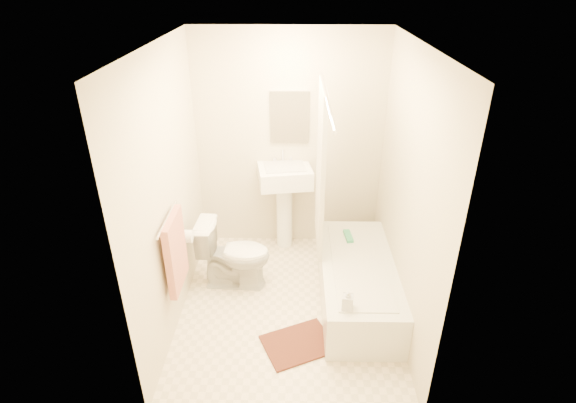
{
  "coord_description": "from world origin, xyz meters",
  "views": [
    {
      "loc": [
        0.06,
        -3.35,
        2.9
      ],
      "look_at": [
        0.0,
        0.25,
        1.0
      ],
      "focal_mm": 28.0,
      "sensor_mm": 36.0,
      "label": 1
    }
  ],
  "objects_px": {
    "bathtub": "(357,282)",
    "soap_bottle": "(348,299)",
    "toilet": "(234,254)",
    "sink": "(285,204)",
    "bath_mat": "(298,344)"
  },
  "relations": [
    {
      "from": "bathtub",
      "to": "soap_bottle",
      "type": "bearing_deg",
      "value": -105.22
    },
    {
      "from": "toilet",
      "to": "sink",
      "type": "height_order",
      "value": "sink"
    },
    {
      "from": "toilet",
      "to": "soap_bottle",
      "type": "relative_size",
      "value": 3.74
    },
    {
      "from": "soap_bottle",
      "to": "sink",
      "type": "bearing_deg",
      "value": 108.77
    },
    {
      "from": "toilet",
      "to": "bath_mat",
      "type": "bearing_deg",
      "value": -140.18
    },
    {
      "from": "toilet",
      "to": "sink",
      "type": "bearing_deg",
      "value": -31.23
    },
    {
      "from": "bathtub",
      "to": "bath_mat",
      "type": "distance_m",
      "value": 0.84
    },
    {
      "from": "bathtub",
      "to": "toilet",
      "type": "bearing_deg",
      "value": 167.88
    },
    {
      "from": "toilet",
      "to": "soap_bottle",
      "type": "bearing_deg",
      "value": -127.74
    },
    {
      "from": "bathtub",
      "to": "bath_mat",
      "type": "bearing_deg",
      "value": -133.51
    },
    {
      "from": "toilet",
      "to": "bathtub",
      "type": "relative_size",
      "value": 0.46
    },
    {
      "from": "bath_mat",
      "to": "soap_bottle",
      "type": "relative_size",
      "value": 2.99
    },
    {
      "from": "bathtub",
      "to": "bath_mat",
      "type": "relative_size",
      "value": 2.71
    },
    {
      "from": "soap_bottle",
      "to": "toilet",
      "type": "bearing_deg",
      "value": 139.3
    },
    {
      "from": "sink",
      "to": "soap_bottle",
      "type": "bearing_deg",
      "value": -80.26
    }
  ]
}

